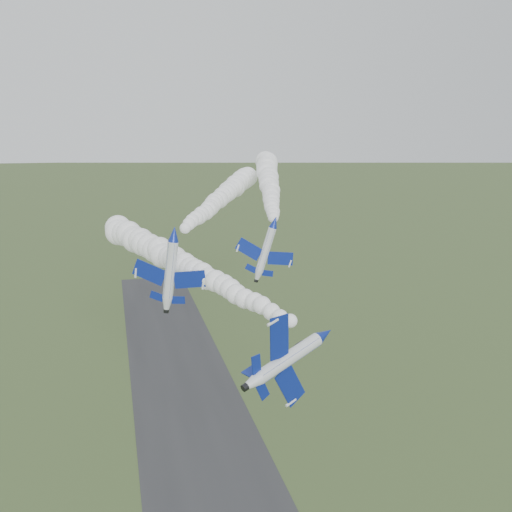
# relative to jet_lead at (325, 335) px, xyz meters

# --- Properties ---
(runway) EXTENTS (24.00, 260.00, 0.04)m
(runway) POSITION_rel_jet_lead_xyz_m (-9.77, 36.29, -35.25)
(runway) COLOR #2D2D30
(runway) RESTS_ON ground
(jet_lead) EXTENTS (7.32, 13.21, 11.08)m
(jet_lead) POSITION_rel_jet_lead_xyz_m (0.00, 0.00, 0.00)
(jet_lead) COLOR silver
(smoke_trail_jet_lead) EXTENTS (31.52, 61.03, 5.44)m
(smoke_trail_jet_lead) POSITION_rel_jet_lead_xyz_m (-12.87, 33.35, 1.70)
(smoke_trail_jet_lead) COLOR white
(jet_pair_left) EXTENTS (11.50, 13.28, 3.58)m
(jet_pair_left) POSITION_rel_jet_lead_xyz_m (-14.95, 25.22, 8.35)
(jet_pair_left) COLOR silver
(smoke_trail_jet_pair_left) EXTENTS (32.24, 66.20, 5.33)m
(smoke_trail_jet_pair_left) POSITION_rel_jet_lead_xyz_m (-0.27, 60.66, 9.75)
(smoke_trail_jet_pair_left) COLOR white
(jet_pair_right) EXTENTS (9.18, 11.18, 3.56)m
(jet_pair_right) POSITION_rel_jet_lead_xyz_m (1.06, 25.63, 9.48)
(jet_pair_right) COLOR silver
(smoke_trail_jet_pair_right) EXTENTS (24.24, 73.47, 5.77)m
(smoke_trail_jet_pair_right) POSITION_rel_jet_lead_xyz_m (10.67, 63.75, 12.17)
(smoke_trail_jet_pair_right) COLOR white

